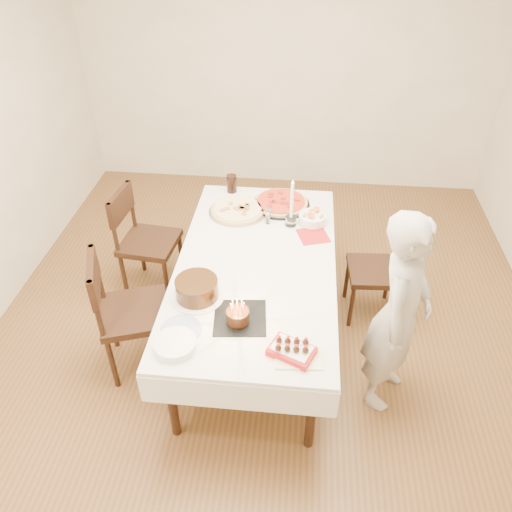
# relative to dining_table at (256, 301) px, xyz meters

# --- Properties ---
(floor) EXTENTS (5.00, 5.00, 0.00)m
(floor) POSITION_rel_dining_table_xyz_m (0.08, 0.10, -0.38)
(floor) COLOR brown
(floor) RESTS_ON ground
(wall_back) EXTENTS (4.50, 0.04, 2.70)m
(wall_back) POSITION_rel_dining_table_xyz_m (0.08, 2.60, 0.98)
(wall_back) COLOR beige
(wall_back) RESTS_ON floor
(dining_table) EXTENTS (1.55, 2.33, 0.75)m
(dining_table) POSITION_rel_dining_table_xyz_m (0.00, 0.00, 0.00)
(dining_table) COLOR silver
(dining_table) RESTS_ON floor
(chair_right_savory) EXTENTS (0.48, 0.48, 0.88)m
(chair_right_savory) POSITION_rel_dining_table_xyz_m (0.92, 0.37, 0.07)
(chair_right_savory) COLOR black
(chair_right_savory) RESTS_ON floor
(chair_left_savory) EXTENTS (0.54, 0.54, 0.96)m
(chair_left_savory) POSITION_rel_dining_table_xyz_m (-0.97, 0.52, 0.11)
(chair_left_savory) COLOR black
(chair_left_savory) RESTS_ON floor
(chair_left_dessert) EXTENTS (0.65, 0.65, 1.00)m
(chair_left_dessert) POSITION_rel_dining_table_xyz_m (-0.83, -0.35, 0.13)
(chair_left_dessert) COLOR black
(chair_left_dessert) RESTS_ON floor
(person) EXTENTS (0.54, 0.65, 1.51)m
(person) POSITION_rel_dining_table_xyz_m (0.96, -0.45, 0.38)
(person) COLOR #B5AFAA
(person) RESTS_ON floor
(pizza_white) EXTENTS (0.49, 0.49, 0.04)m
(pizza_white) POSITION_rel_dining_table_xyz_m (-0.22, 0.65, 0.40)
(pizza_white) COLOR beige
(pizza_white) RESTS_ON dining_table
(pizza_pepperoni) EXTENTS (0.62, 0.62, 0.04)m
(pizza_pepperoni) POSITION_rel_dining_table_xyz_m (0.13, 0.80, 0.40)
(pizza_pepperoni) COLOR red
(pizza_pepperoni) RESTS_ON dining_table
(red_placemat) EXTENTS (0.28, 0.28, 0.01)m
(red_placemat) POSITION_rel_dining_table_xyz_m (0.41, 0.37, 0.38)
(red_placemat) COLOR #B21E1E
(red_placemat) RESTS_ON dining_table
(pasta_bowl) EXTENTS (0.23, 0.23, 0.07)m
(pasta_bowl) POSITION_rel_dining_table_xyz_m (0.40, 0.55, 0.42)
(pasta_bowl) COLOR white
(pasta_bowl) RESTS_ON dining_table
(taper_candle) EXTENTS (0.12, 0.12, 0.41)m
(taper_candle) POSITION_rel_dining_table_xyz_m (0.23, 0.51, 0.58)
(taper_candle) COLOR white
(taper_candle) RESTS_ON dining_table
(shaker_pair) EXTENTS (0.12, 0.12, 0.11)m
(shaker_pair) POSITION_rel_dining_table_xyz_m (0.04, 0.52, 0.43)
(shaker_pair) COLOR white
(shaker_pair) RESTS_ON dining_table
(cola_glass) EXTENTS (0.11, 0.11, 0.16)m
(cola_glass) POSITION_rel_dining_table_xyz_m (-0.31, 0.98, 0.45)
(cola_glass) COLOR black
(cola_glass) RESTS_ON dining_table
(layer_cake) EXTENTS (0.43, 0.43, 0.14)m
(layer_cake) POSITION_rel_dining_table_xyz_m (-0.35, -0.41, 0.45)
(layer_cake) COLOR #321C0C
(layer_cake) RESTS_ON dining_table
(cake_board) EXTENTS (0.36, 0.36, 0.01)m
(cake_board) POSITION_rel_dining_table_xyz_m (-0.04, -0.58, 0.38)
(cake_board) COLOR black
(cake_board) RESTS_ON dining_table
(birthday_cake) EXTENTS (0.18, 0.18, 0.15)m
(birthday_cake) POSITION_rel_dining_table_xyz_m (-0.05, -0.61, 0.46)
(birthday_cake) COLOR #3C1F10
(birthday_cake) RESTS_ON dining_table
(strawberry_box) EXTENTS (0.31, 0.26, 0.07)m
(strawberry_box) POSITION_rel_dining_table_xyz_m (0.29, -0.84, 0.41)
(strawberry_box) COLOR #B01417
(strawberry_box) RESTS_ON dining_table
(box_lid) EXTENTS (0.29, 0.20, 0.02)m
(box_lid) POSITION_rel_dining_table_xyz_m (0.34, -0.87, 0.38)
(box_lid) COLOR beige
(box_lid) RESTS_ON dining_table
(plate_stack) EXTENTS (0.34, 0.34, 0.05)m
(plate_stack) POSITION_rel_dining_table_xyz_m (-0.39, -0.86, 0.40)
(plate_stack) COLOR white
(plate_stack) RESTS_ON dining_table
(china_plate) EXTENTS (0.27, 0.27, 0.01)m
(china_plate) POSITION_rel_dining_table_xyz_m (-0.39, -0.72, 0.38)
(china_plate) COLOR white
(china_plate) RESTS_ON dining_table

